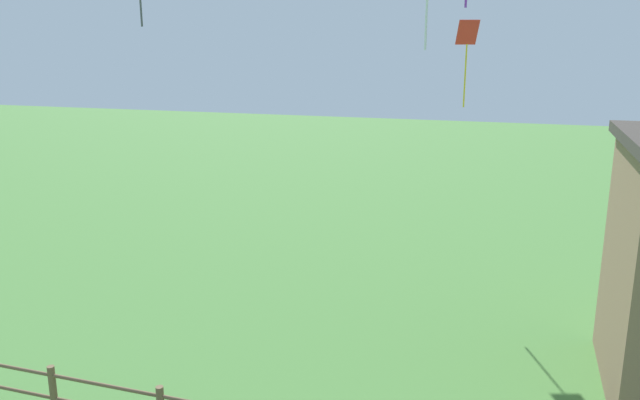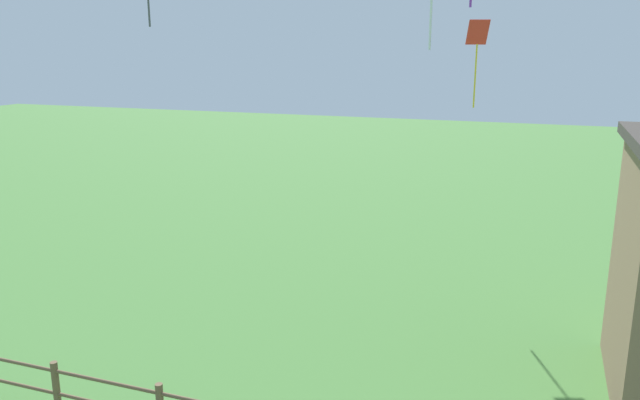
% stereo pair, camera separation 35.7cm
% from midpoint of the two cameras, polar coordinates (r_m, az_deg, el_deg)
% --- Properties ---
extents(kite_red_diamond, '(0.76, 0.68, 2.69)m').
position_cam_midpoint_polar(kite_red_diamond, '(20.57, 12.78, 13.59)').
color(kite_red_diamond, red).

